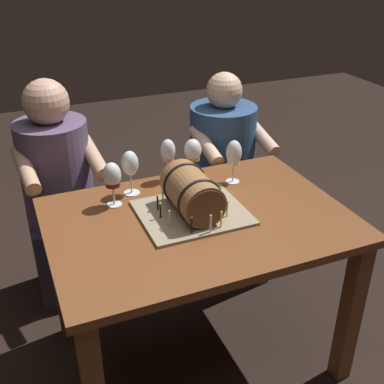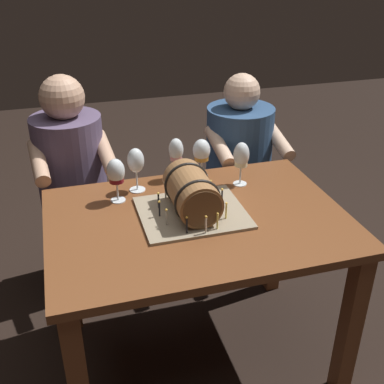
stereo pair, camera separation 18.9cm
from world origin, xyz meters
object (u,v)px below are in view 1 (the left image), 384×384
Objects in this scene: wine_glass_rose at (168,153)px; wine_glass_white at (234,155)px; wine_glass_empty at (130,164)px; dining_table at (198,243)px; wine_glass_amber at (193,152)px; barrel_cake at (192,196)px; wine_glass_red at (112,177)px; person_seated_right at (222,175)px; person_seated_left at (61,201)px.

wine_glass_white is (0.26, -0.14, 0.00)m from wine_glass_rose.
wine_glass_empty is 1.01× the size of wine_glass_rose.
dining_table is at bearing -91.00° from wine_glass_rose.
wine_glass_empty is 0.46m from wine_glass_white.
wine_glass_rose is 0.29m from wine_glass_white.
dining_table is 6.54× the size of wine_glass_amber.
barrel_cake is 2.31× the size of wine_glass_amber.
wine_glass_red is 1.05× the size of wine_glass_amber.
wine_glass_empty reaches higher than barrel_cake.
wine_glass_rose is 1.08× the size of wine_glass_amber.
person_seated_right reaches higher than wine_glass_amber.
wine_glass_empty is 0.98× the size of wine_glass_white.
wine_glass_empty is at bearing -161.57° from wine_glass_rose.
dining_table is 0.45m from wine_glass_amber.
wine_glass_rose is (0.01, 0.36, 0.26)m from dining_table.
person_seated_left reaches higher than wine_glass_rose.
person_seated_left is at bearing 122.50° from dining_table.
barrel_cake is 2.13× the size of wine_glass_rose.
person_seated_left reaches higher than wine_glass_empty.
barrel_cake and wine_glass_red have the same top height.
person_seated_left is (-0.45, 0.71, -0.07)m from dining_table.
person_seated_right reaches higher than wine_glass_white.
person_seated_right is (0.45, 0.35, -0.35)m from wine_glass_rose.
person_seated_right is at bearing 32.79° from wine_glass_empty.
wine_glass_empty is 0.84m from person_seated_right.
wine_glass_white is at bearing 40.33° from dining_table.
wine_glass_empty is at bearing 122.33° from dining_table.
barrel_cake is 0.38× the size of person_seated_right.
barrel_cake is 0.36× the size of person_seated_left.
wine_glass_amber is (0.31, 0.06, -0.02)m from wine_glass_empty.
person_seated_right reaches higher than wine_glass_empty.
wine_glass_rose is 0.32m from wine_glass_red.
wine_glass_red is (-0.29, -0.14, -0.00)m from wine_glass_rose.
barrel_cake is 2.08× the size of wine_glass_white.
person_seated_right is (0.33, 0.36, -0.34)m from wine_glass_amber.
wine_glass_white is at bearing -111.08° from person_seated_right.
person_seated_right is at bearing 55.36° from barrel_cake.
wine_glass_empty reaches higher than dining_table.
wine_glass_rose is at bearing 152.33° from wine_glass_white.
wine_glass_white reaches higher than wine_glass_amber.
wine_glass_amber is at bearing -132.85° from person_seated_right.
person_seated_right is (0.19, 0.49, -0.35)m from wine_glass_white.
wine_glass_rose is 1.03× the size of wine_glass_red.
wine_glass_rose is (0.19, 0.06, -0.01)m from wine_glass_empty.
wine_glass_white is at bearing -8.93° from wine_glass_empty.
wine_glass_rose is 0.66m from person_seated_left.
wine_glass_rose is (0.02, 0.33, 0.05)m from barrel_cake.
wine_glass_red is (-0.27, 0.19, 0.05)m from barrel_cake.
wine_glass_red is at bearing -146.73° from person_seated_right.
person_seated_left is at bearing 122.63° from wine_glass_empty.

